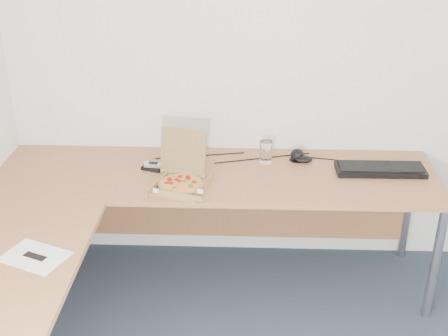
{
  "coord_description": "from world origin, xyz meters",
  "views": [
    {
      "loc": [
        -0.34,
        -1.55,
        2.19
      ],
      "look_at": [
        -0.45,
        1.28,
        0.82
      ],
      "focal_mm": 46.76,
      "sensor_mm": 36.0,
      "label": 1
    }
  ],
  "objects_px": {
    "desk": "(148,215)",
    "keyboard": "(380,169)",
    "drinking_glass": "(266,152)",
    "wallet": "(154,167)",
    "pizza_box": "(181,181)"
  },
  "relations": [
    {
      "from": "desk",
      "to": "wallet",
      "type": "distance_m",
      "value": 0.48
    },
    {
      "from": "keyboard",
      "to": "wallet",
      "type": "xyz_separation_m",
      "value": [
        -1.29,
        -0.0,
        -0.01
      ]
    },
    {
      "from": "desk",
      "to": "pizza_box",
      "type": "height_order",
      "value": "pizza_box"
    },
    {
      "from": "pizza_box",
      "to": "wallet",
      "type": "xyz_separation_m",
      "value": [
        -0.18,
        0.22,
        -0.02
      ]
    },
    {
      "from": "pizza_box",
      "to": "drinking_glass",
      "type": "xyz_separation_m",
      "value": [
        0.46,
        0.32,
        0.03
      ]
    },
    {
      "from": "pizza_box",
      "to": "keyboard",
      "type": "distance_m",
      "value": 1.13
    },
    {
      "from": "drinking_glass",
      "to": "keyboard",
      "type": "relative_size",
      "value": 0.26
    },
    {
      "from": "desk",
      "to": "keyboard",
      "type": "relative_size",
      "value": 5.03
    },
    {
      "from": "desk",
      "to": "drinking_glass",
      "type": "distance_m",
      "value": 0.85
    },
    {
      "from": "drinking_glass",
      "to": "wallet",
      "type": "distance_m",
      "value": 0.66
    },
    {
      "from": "keyboard",
      "to": "wallet",
      "type": "distance_m",
      "value": 1.29
    },
    {
      "from": "pizza_box",
      "to": "keyboard",
      "type": "height_order",
      "value": "pizza_box"
    },
    {
      "from": "desk",
      "to": "drinking_glass",
      "type": "relative_size",
      "value": 18.99
    },
    {
      "from": "drinking_glass",
      "to": "wallet",
      "type": "bearing_deg",
      "value": -170.43
    },
    {
      "from": "keyboard",
      "to": "wallet",
      "type": "bearing_deg",
      "value": 179.83
    }
  ]
}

